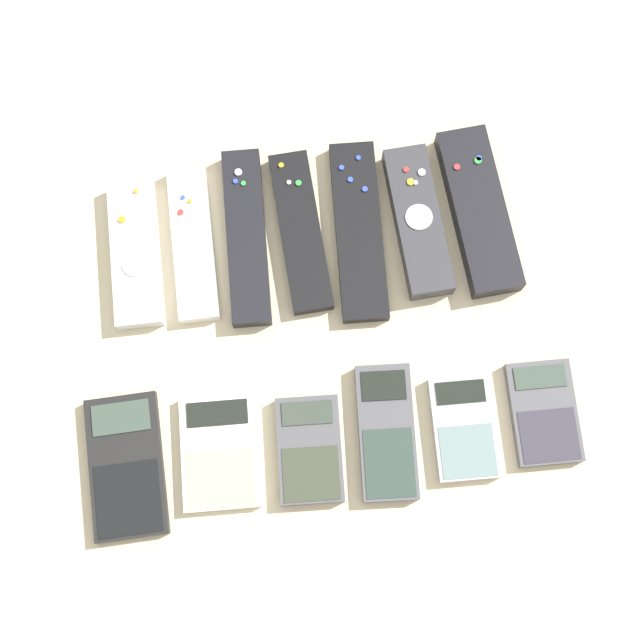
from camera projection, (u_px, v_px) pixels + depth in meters
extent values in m
plane|color=beige|center=(323.00, 349.00, 1.02)|extent=(3.00, 3.00, 0.00)
cube|color=silver|center=(135.00, 254.00, 1.04)|extent=(0.06, 0.18, 0.02)
cylinder|color=silver|center=(134.00, 264.00, 1.03)|extent=(0.03, 0.03, 0.00)
cylinder|color=orange|center=(136.00, 191.00, 1.05)|extent=(0.01, 0.01, 0.00)
cylinder|color=orange|center=(122.00, 219.00, 1.04)|extent=(0.01, 0.01, 0.00)
cube|color=white|center=(193.00, 243.00, 1.05)|extent=(0.05, 0.19, 0.02)
cylinder|color=orange|center=(190.00, 201.00, 1.05)|extent=(0.01, 0.01, 0.00)
cylinder|color=blue|center=(183.00, 197.00, 1.05)|extent=(0.01, 0.01, 0.00)
cylinder|color=red|center=(181.00, 212.00, 1.05)|extent=(0.01, 0.01, 0.00)
cube|color=black|center=(246.00, 237.00, 1.05)|extent=(0.05, 0.21, 0.02)
cylinder|color=silver|center=(238.00, 172.00, 1.05)|extent=(0.01, 0.01, 0.00)
cylinder|color=blue|center=(236.00, 181.00, 1.05)|extent=(0.01, 0.01, 0.00)
cylinder|color=green|center=(243.00, 183.00, 1.05)|extent=(0.01, 0.01, 0.00)
cube|color=black|center=(300.00, 231.00, 1.05)|extent=(0.06, 0.20, 0.02)
cylinder|color=yellow|center=(281.00, 165.00, 1.06)|extent=(0.01, 0.01, 0.00)
cylinder|color=green|center=(299.00, 183.00, 1.06)|extent=(0.01, 0.01, 0.00)
cylinder|color=silver|center=(289.00, 182.00, 1.06)|extent=(0.01, 0.01, 0.00)
cube|color=black|center=(358.00, 231.00, 1.05)|extent=(0.06, 0.22, 0.02)
cylinder|color=blue|center=(342.00, 168.00, 1.06)|extent=(0.01, 0.01, 0.00)
cylinder|color=blue|center=(358.00, 158.00, 1.06)|extent=(0.01, 0.01, 0.00)
cylinder|color=blue|center=(365.00, 189.00, 1.05)|extent=(0.01, 0.01, 0.00)
cylinder|color=blue|center=(350.00, 180.00, 1.06)|extent=(0.01, 0.01, 0.00)
cube|color=#333338|center=(418.00, 221.00, 1.05)|extent=(0.06, 0.18, 0.03)
cylinder|color=silver|center=(419.00, 217.00, 1.03)|extent=(0.03, 0.03, 0.00)
cylinder|color=yellow|center=(411.00, 182.00, 1.04)|extent=(0.01, 0.01, 0.00)
cylinder|color=silver|center=(422.00, 172.00, 1.05)|extent=(0.01, 0.01, 0.00)
cylinder|color=red|center=(406.00, 169.00, 1.05)|extent=(0.01, 0.01, 0.00)
cylinder|color=silver|center=(416.00, 183.00, 1.04)|extent=(0.01, 0.01, 0.00)
cube|color=black|center=(479.00, 211.00, 1.05)|extent=(0.07, 0.21, 0.03)
cylinder|color=blue|center=(479.00, 158.00, 1.05)|extent=(0.01, 0.01, 0.00)
cylinder|color=red|center=(457.00, 167.00, 1.05)|extent=(0.01, 0.01, 0.00)
cylinder|color=green|center=(478.00, 160.00, 1.05)|extent=(0.01, 0.01, 0.00)
cube|color=black|center=(126.00, 466.00, 0.99)|extent=(0.08, 0.16, 0.01)
cube|color=#38473D|center=(121.00, 418.00, 0.99)|extent=(0.07, 0.04, 0.00)
cube|color=black|center=(128.00, 499.00, 0.97)|extent=(0.07, 0.08, 0.00)
cube|color=silver|center=(220.00, 452.00, 0.99)|extent=(0.09, 0.13, 0.01)
cube|color=black|center=(217.00, 413.00, 0.99)|extent=(0.07, 0.03, 0.00)
cube|color=#B0AC89|center=(221.00, 478.00, 0.98)|extent=(0.08, 0.07, 0.00)
cube|color=#4C4C51|center=(310.00, 450.00, 0.99)|extent=(0.08, 0.12, 0.02)
cube|color=#333D33|center=(307.00, 413.00, 0.99)|extent=(0.06, 0.03, 0.00)
cube|color=#363C2D|center=(311.00, 474.00, 0.97)|extent=(0.07, 0.06, 0.00)
cube|color=#4C4C51|center=(386.00, 432.00, 0.99)|extent=(0.07, 0.16, 0.02)
cube|color=black|center=(384.00, 385.00, 1.00)|extent=(0.05, 0.04, 0.00)
cube|color=#2C3C35|center=(389.00, 463.00, 0.98)|extent=(0.06, 0.08, 0.00)
cube|color=#B2B2B7|center=(464.00, 428.00, 1.00)|extent=(0.07, 0.12, 0.01)
cube|color=black|center=(461.00, 392.00, 1.00)|extent=(0.06, 0.03, 0.00)
cube|color=slate|center=(468.00, 451.00, 0.98)|extent=(0.06, 0.06, 0.00)
cube|color=#4C4C51|center=(544.00, 413.00, 1.00)|extent=(0.08, 0.12, 0.01)
cube|color=#38473D|center=(540.00, 377.00, 1.00)|extent=(0.06, 0.03, 0.00)
cube|color=#32303B|center=(549.00, 436.00, 0.99)|extent=(0.07, 0.06, 0.00)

